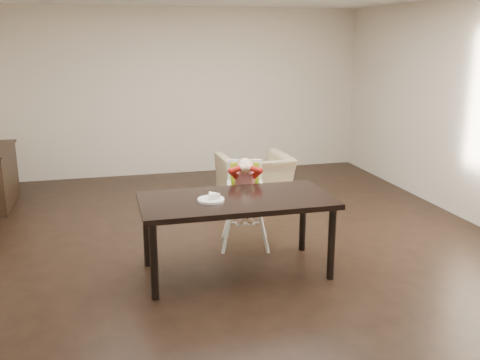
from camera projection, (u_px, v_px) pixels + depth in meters
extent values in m
plane|color=black|center=(237.00, 246.00, 5.83)|extent=(7.00, 7.00, 0.00)
cube|color=beige|center=(184.00, 92.00, 8.77)|extent=(6.00, 0.02, 2.70)
cube|color=beige|center=(442.00, 249.00, 2.21)|extent=(6.00, 0.02, 2.70)
cube|color=black|center=(236.00, 200.00, 5.02)|extent=(1.80, 0.90, 0.05)
cylinder|color=black|center=(154.00, 262.00, 4.57)|extent=(0.07, 0.07, 0.70)
cylinder|color=black|center=(332.00, 244.00, 4.96)|extent=(0.07, 0.07, 0.70)
cylinder|color=black|center=(147.00, 232.00, 5.26)|extent=(0.07, 0.07, 0.70)
cylinder|color=black|center=(303.00, 219.00, 5.66)|extent=(0.07, 0.07, 0.70)
cylinder|color=white|center=(228.00, 228.00, 5.63)|extent=(0.04, 0.04, 0.52)
cylinder|color=white|center=(263.00, 228.00, 5.64)|extent=(0.04, 0.04, 0.52)
cylinder|color=white|center=(228.00, 217.00, 5.99)|extent=(0.04, 0.04, 0.52)
cylinder|color=white|center=(261.00, 217.00, 6.00)|extent=(0.04, 0.04, 0.52)
cube|color=white|center=(245.00, 200.00, 5.75)|extent=(0.44, 0.41, 0.05)
cube|color=#9DC319|center=(245.00, 197.00, 5.74)|extent=(0.35, 0.34, 0.03)
cube|color=white|center=(245.00, 177.00, 5.84)|extent=(0.37, 0.13, 0.39)
cube|color=#9DC319|center=(245.00, 179.00, 5.81)|extent=(0.31, 0.09, 0.35)
cube|color=black|center=(239.00, 180.00, 5.74)|extent=(0.07, 0.17, 0.02)
cube|color=black|center=(250.00, 180.00, 5.75)|extent=(0.07, 0.17, 0.02)
cylinder|color=#A61C13|center=(245.00, 184.00, 5.71)|extent=(0.26, 0.26, 0.25)
sphere|color=beige|center=(245.00, 166.00, 5.64)|extent=(0.20, 0.20, 0.17)
ellipsoid|color=brown|center=(245.00, 164.00, 5.66)|extent=(0.20, 0.20, 0.13)
sphere|color=beige|center=(242.00, 168.00, 5.55)|extent=(0.09, 0.09, 0.07)
sphere|color=beige|center=(248.00, 168.00, 5.55)|extent=(0.09, 0.09, 0.07)
cylinder|color=white|center=(211.00, 200.00, 4.91)|extent=(0.29, 0.29, 0.02)
torus|color=white|center=(211.00, 199.00, 4.91)|extent=(0.29, 0.29, 0.01)
imported|color=tan|center=(254.00, 170.00, 7.49)|extent=(0.99, 0.66, 0.84)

